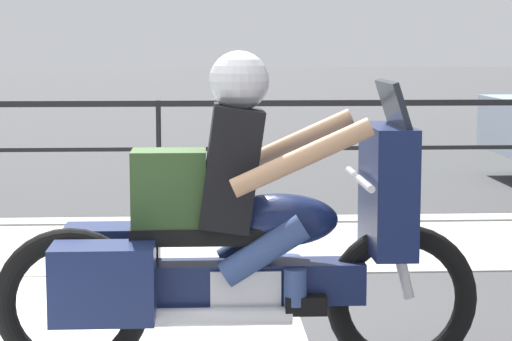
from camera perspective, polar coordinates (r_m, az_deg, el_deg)
name	(u,v)px	position (r m, az deg, el deg)	size (l,w,h in m)	color
sidewalk_band	(151,242)	(8.30, -6.03, -4.07)	(44.00, 2.40, 0.01)	#B7B2A8
fence_railing	(158,123)	(9.90, -5.60, 2.70)	(36.00, 0.05, 1.07)	black
motorcycle	(237,237)	(4.87, -1.12, -3.80)	(2.38, 0.76, 1.61)	black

